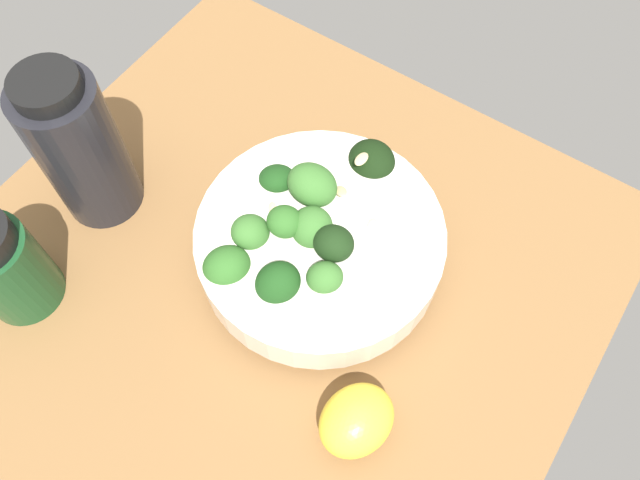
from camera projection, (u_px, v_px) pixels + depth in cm
name	position (u px, v px, depth cm)	size (l,w,h in cm)	color
ground_plane	(272.00, 289.00, 61.08)	(57.05, 57.05, 4.79)	brown
bowl_of_broccoli	(317.00, 240.00, 56.61)	(22.49, 22.04, 9.27)	silver
lemon_wedge	(356.00, 420.00, 50.61)	(6.58, 5.41, 4.55)	yellow
bottle_tall	(3.00, 266.00, 53.64)	(6.76, 6.76, 11.19)	#194723
bottle_short	(79.00, 148.00, 56.13)	(7.46, 7.46, 16.73)	black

